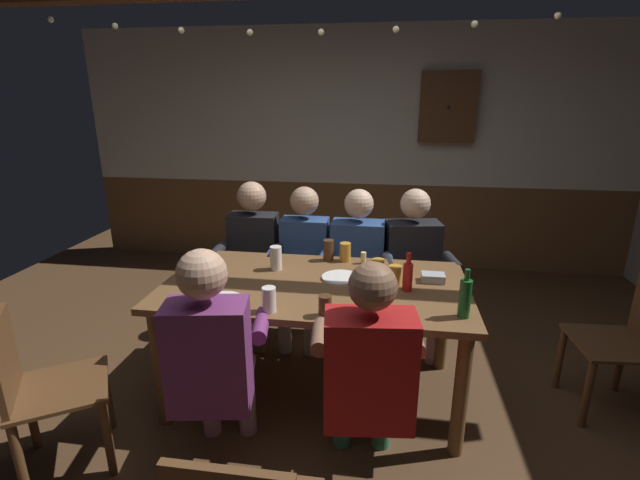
{
  "coord_description": "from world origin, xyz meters",
  "views": [
    {
      "loc": [
        0.41,
        -2.37,
        1.86
      ],
      "look_at": [
        0.0,
        0.36,
        0.99
      ],
      "focal_mm": 25.5,
      "sensor_mm": 36.0,
      "label": 1
    }
  ],
  "objects_px": {
    "table_candle": "(363,258)",
    "pint_glass_1": "(325,306)",
    "plate_0": "(341,278)",
    "pint_glass_0": "(329,250)",
    "person_4": "(213,355)",
    "wall_dart_cabinet": "(448,107)",
    "dining_table": "(315,298)",
    "person_1": "(303,258)",
    "bottle_0": "(408,276)",
    "pint_glass_4": "(269,300)",
    "pint_glass_3": "(345,252)",
    "pint_glass_6": "(395,275)",
    "plate_1": "(223,301)",
    "chair_empty_near_left": "(41,388)",
    "person_3": "(414,262)",
    "condiment_caddy": "(433,278)",
    "pint_glass_5": "(378,271)",
    "person_0": "(252,253)",
    "person_2": "(357,260)",
    "person_5": "(368,370)",
    "bottle_1": "(465,298)",
    "pint_glass_2": "(276,258)",
    "chair_empty_near_right": "(627,340)"
  },
  "relations": [
    {
      "from": "table_candle",
      "to": "pint_glass_1",
      "type": "relative_size",
      "value": 0.7
    },
    {
      "from": "plate_0",
      "to": "pint_glass_0",
      "type": "height_order",
      "value": "pint_glass_0"
    },
    {
      "from": "person_4",
      "to": "wall_dart_cabinet",
      "type": "height_order",
      "value": "wall_dart_cabinet"
    },
    {
      "from": "dining_table",
      "to": "wall_dart_cabinet",
      "type": "relative_size",
      "value": 2.63
    },
    {
      "from": "person_1",
      "to": "bottle_0",
      "type": "relative_size",
      "value": 5.2
    },
    {
      "from": "pint_glass_4",
      "to": "pint_glass_3",
      "type": "bearing_deg",
      "value": 68.8
    },
    {
      "from": "plate_0",
      "to": "pint_glass_6",
      "type": "height_order",
      "value": "pint_glass_6"
    },
    {
      "from": "dining_table",
      "to": "plate_1",
      "type": "distance_m",
      "value": 0.58
    },
    {
      "from": "pint_glass_1",
      "to": "wall_dart_cabinet",
      "type": "relative_size",
      "value": 0.16
    },
    {
      "from": "chair_empty_near_left",
      "to": "bottle_0",
      "type": "height_order",
      "value": "bottle_0"
    },
    {
      "from": "person_1",
      "to": "person_3",
      "type": "relative_size",
      "value": 0.99
    },
    {
      "from": "condiment_caddy",
      "to": "pint_glass_5",
      "type": "xyz_separation_m",
      "value": [
        -0.34,
        -0.08,
        0.05
      ]
    },
    {
      "from": "person_0",
      "to": "pint_glass_4",
      "type": "xyz_separation_m",
      "value": [
        0.44,
        -1.13,
        0.16
      ]
    },
    {
      "from": "person_2",
      "to": "plate_1",
      "type": "height_order",
      "value": "person_2"
    },
    {
      "from": "person_4",
      "to": "pint_glass_1",
      "type": "bearing_deg",
      "value": 21.35
    },
    {
      "from": "person_2",
      "to": "person_5",
      "type": "bearing_deg",
      "value": 96.62
    },
    {
      "from": "pint_glass_0",
      "to": "person_3",
      "type": "bearing_deg",
      "value": 27.5
    },
    {
      "from": "plate_0",
      "to": "pint_glass_5",
      "type": "bearing_deg",
      "value": -9.94
    },
    {
      "from": "person_2",
      "to": "bottle_1",
      "type": "height_order",
      "value": "person_2"
    },
    {
      "from": "person_1",
      "to": "pint_glass_2",
      "type": "bearing_deg",
      "value": 81.51
    },
    {
      "from": "pint_glass_3",
      "to": "pint_glass_6",
      "type": "xyz_separation_m",
      "value": [
        0.33,
        -0.36,
        -0.01
      ]
    },
    {
      "from": "person_5",
      "to": "pint_glass_2",
      "type": "relative_size",
      "value": 7.78
    },
    {
      "from": "chair_empty_near_left",
      "to": "pint_glass_6",
      "type": "distance_m",
      "value": 1.97
    },
    {
      "from": "plate_1",
      "to": "pint_glass_0",
      "type": "bearing_deg",
      "value": 56.68
    },
    {
      "from": "person_0",
      "to": "table_candle",
      "type": "distance_m",
      "value": 0.96
    },
    {
      "from": "person_5",
      "to": "person_4",
      "type": "bearing_deg",
      "value": 174.07
    },
    {
      "from": "chair_empty_near_right",
      "to": "pint_glass_0",
      "type": "xyz_separation_m",
      "value": [
        -1.84,
        0.3,
        0.37
      ]
    },
    {
      "from": "chair_empty_near_right",
      "to": "bottle_1",
      "type": "bearing_deg",
      "value": 109.42
    },
    {
      "from": "chair_empty_near_left",
      "to": "pint_glass_3",
      "type": "relative_size",
      "value": 6.86
    },
    {
      "from": "wall_dart_cabinet",
      "to": "pint_glass_0",
      "type": "bearing_deg",
      "value": -115.57
    },
    {
      "from": "pint_glass_2",
      "to": "person_3",
      "type": "bearing_deg",
      "value": 30.27
    },
    {
      "from": "person_4",
      "to": "pint_glass_5",
      "type": "height_order",
      "value": "person_4"
    },
    {
      "from": "person_2",
      "to": "bottle_1",
      "type": "xyz_separation_m",
      "value": [
        0.62,
        -1.05,
        0.21
      ]
    },
    {
      "from": "condiment_caddy",
      "to": "pint_glass_5",
      "type": "height_order",
      "value": "pint_glass_5"
    },
    {
      "from": "chair_empty_near_right",
      "to": "wall_dart_cabinet",
      "type": "bearing_deg",
      "value": 17.44
    },
    {
      "from": "chair_empty_near_left",
      "to": "condiment_caddy",
      "type": "bearing_deg",
      "value": 82.68
    },
    {
      "from": "chair_empty_near_left",
      "to": "pint_glass_3",
      "type": "bearing_deg",
      "value": 98.34
    },
    {
      "from": "person_4",
      "to": "pint_glass_1",
      "type": "xyz_separation_m",
      "value": [
        0.5,
        0.3,
        0.15
      ]
    },
    {
      "from": "person_3",
      "to": "chair_empty_near_left",
      "type": "height_order",
      "value": "person_3"
    },
    {
      "from": "person_3",
      "to": "person_1",
      "type": "bearing_deg",
      "value": -9.89
    },
    {
      "from": "pint_glass_5",
      "to": "person_1",
      "type": "bearing_deg",
      "value": 131.18
    },
    {
      "from": "pint_glass_1",
      "to": "pint_glass_6",
      "type": "xyz_separation_m",
      "value": [
        0.36,
        0.47,
        0.0
      ]
    },
    {
      "from": "pint_glass_5",
      "to": "person_0",
      "type": "bearing_deg",
      "value": 146.02
    },
    {
      "from": "bottle_0",
      "to": "pint_glass_1",
      "type": "relative_size",
      "value": 2.05
    },
    {
      "from": "table_candle",
      "to": "bottle_0",
      "type": "bearing_deg",
      "value": -56.15
    },
    {
      "from": "person_0",
      "to": "plate_0",
      "type": "xyz_separation_m",
      "value": [
        0.77,
        -0.63,
        0.1
      ]
    },
    {
      "from": "pint_glass_6",
      "to": "table_candle",
      "type": "bearing_deg",
      "value": 121.92
    },
    {
      "from": "person_5",
      "to": "pint_glass_6",
      "type": "height_order",
      "value": "person_5"
    },
    {
      "from": "person_0",
      "to": "person_5",
      "type": "height_order",
      "value": "person_0"
    },
    {
      "from": "table_candle",
      "to": "plate_0",
      "type": "distance_m",
      "value": 0.32
    }
  ]
}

